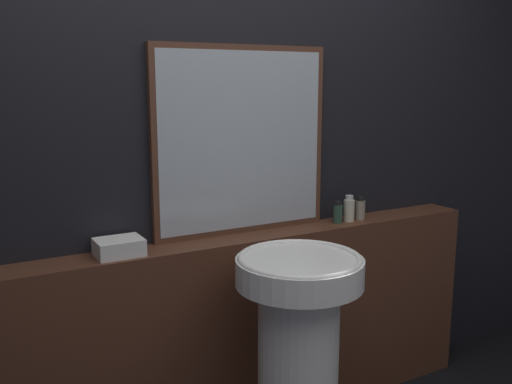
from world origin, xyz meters
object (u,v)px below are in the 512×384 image
Objects in this scene: mirror at (242,141)px; conditioner_bottle at (349,209)px; pedestal_sink at (298,354)px; shampoo_bottle at (338,213)px; towel_stack at (119,247)px; lotion_bottle at (360,209)px.

mirror is 0.64m from conditioner_bottle.
pedestal_sink is at bearing -92.71° from mirror.
conditioner_bottle is at bearing 0.00° from shampoo_bottle.
mirror is 0.59m from shampoo_bottle.
conditioner_bottle is at bearing 0.00° from towel_stack.
mirror is 0.70m from lotion_bottle.
shampoo_bottle is at bearing -180.00° from lotion_bottle.
lotion_bottle reaches higher than towel_stack.
shampoo_bottle is at bearing 40.33° from pedestal_sink.
towel_stack is at bearing 180.00° from conditioner_bottle.
towel_stack is (-0.55, 0.42, 0.39)m from pedestal_sink.
mirror is (0.02, 0.49, 0.76)m from pedestal_sink.
mirror reaches higher than conditioner_bottle.
towel_stack is 1.11m from conditioner_bottle.
pedestal_sink is 0.76m from shampoo_bottle.
mirror is 7.25× the size of lotion_bottle.
lotion_bottle is at bearing 0.00° from shampoo_bottle.
towel_stack reaches higher than pedestal_sink.
mirror is 4.62× the size of towel_stack.
towel_stack is 1.04m from shampoo_bottle.
lotion_bottle is at bearing 0.00° from towel_stack.
mirror is at bearing 87.29° from pedestal_sink.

